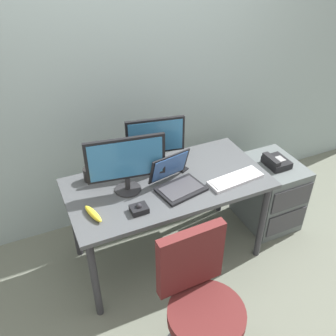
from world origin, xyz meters
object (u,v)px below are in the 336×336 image
monitor_main (126,162)px  keyboard (236,179)px  coffee_mug (90,174)px  cell_phone (178,167)px  banana (93,214)px  office_chair (201,311)px  monitor_side (156,141)px  file_cabinet (269,193)px  laptop (177,181)px  trackball_mouse (139,209)px  desk_phone (276,162)px

monitor_main → keyboard: monitor_main is taller
monitor_main → coffee_mug: (-0.21, 0.22, -0.18)m
keyboard → cell_phone: (-0.30, 0.31, -0.01)m
keyboard → banana: banana is taller
office_chair → monitor_side: monitor_side is taller
file_cabinet → laptop: (-0.95, -0.10, 0.49)m
keyboard → trackball_mouse: size_ratio=3.83×
desk_phone → banana: banana is taller
trackball_mouse → cell_phone: size_ratio=0.77×
file_cabinet → monitor_main: 1.43m
laptop → cell_phone: bearing=61.2°
laptop → cell_phone: 0.24m
file_cabinet → desk_phone: size_ratio=3.00×
monitor_side → coffee_mug: monitor_side is taller
monitor_main → coffee_mug: size_ratio=5.22×
monitor_main → file_cabinet: bearing=-0.3°
banana → desk_phone: bearing=5.2°
cell_phone → banana: 0.77m
cell_phone → banana: (-0.72, -0.26, 0.02)m
desk_phone → coffee_mug: size_ratio=1.99×
desk_phone → office_chair: size_ratio=0.21×
office_chair → file_cabinet: bearing=36.6°
cell_phone → keyboard: bearing=-73.4°
monitor_main → laptop: (0.32, -0.11, -0.18)m
desk_phone → monitor_side: (-0.98, 0.18, 0.34)m
monitor_main → monitor_side: size_ratio=1.26×
keyboard → banana: 1.02m
cell_phone → desk_phone: bearing=-35.8°
monitor_side → coffee_mug: bearing=172.9°
desk_phone → banana: (-1.55, -0.14, 0.12)m
monitor_side → banana: bearing=-150.2°
cell_phone → banana: bearing=172.6°
monitor_main → office_chair: bearing=-82.2°
monitor_main → trackball_mouse: monitor_main is taller
desk_phone → monitor_side: bearing=169.4°
desk_phone → monitor_main: 1.30m
office_chair → laptop: bearing=75.0°
monitor_side → keyboard: size_ratio=0.99×
monitor_side → keyboard: (0.46, -0.37, -0.23)m
office_chair → banana: bearing=120.3°
monitor_side → cell_phone: monitor_side is taller
desk_phone → trackball_mouse: 1.29m
office_chair → banana: size_ratio=4.93×
cell_phone → banana: banana is taller
desk_phone → monitor_main: monitor_main is taller
monitor_side → laptop: monitor_side is taller
file_cabinet → banana: size_ratio=3.15×
monitor_main → coffee_mug: 0.35m
keyboard → cell_phone: bearing=134.1°
desk_phone → monitor_main: size_ratio=0.38×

